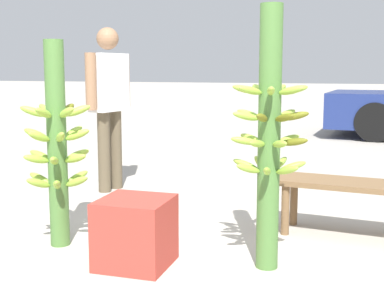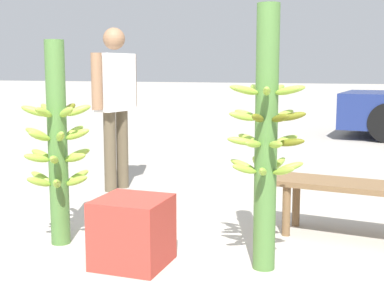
# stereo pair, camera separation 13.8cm
# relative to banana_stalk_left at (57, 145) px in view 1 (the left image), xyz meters

# --- Properties ---
(ground_plane) EXTENTS (80.00, 80.00, 0.00)m
(ground_plane) POSITION_rel_banana_stalk_left_xyz_m (0.73, -0.06, -0.70)
(ground_plane) COLOR #B2AA9E
(banana_stalk_left) EXTENTS (0.48, 0.48, 1.41)m
(banana_stalk_left) POSITION_rel_banana_stalk_left_xyz_m (0.00, 0.00, 0.00)
(banana_stalk_left) COLOR #4C7A38
(banana_stalk_left) RESTS_ON ground_plane
(banana_stalk_center) EXTENTS (0.47, 0.47, 1.60)m
(banana_stalk_center) POSITION_rel_banana_stalk_left_xyz_m (1.45, 0.00, 0.11)
(banana_stalk_center) COLOR #4C7A38
(banana_stalk_center) RESTS_ON ground_plane
(vendor_person) EXTENTS (0.28, 0.65, 1.62)m
(vendor_person) POSITION_rel_banana_stalk_left_xyz_m (-0.41, 1.65, 0.25)
(vendor_person) COLOR brown
(vendor_person) RESTS_ON ground_plane
(market_bench) EXTENTS (1.51, 0.55, 0.41)m
(market_bench) POSITION_rel_banana_stalk_left_xyz_m (2.09, 0.77, -0.35)
(market_bench) COLOR brown
(market_bench) RESTS_ON ground_plane
(produce_crate) EXTENTS (0.43, 0.43, 0.43)m
(produce_crate) POSITION_rel_banana_stalk_left_xyz_m (0.66, -0.20, -0.49)
(produce_crate) COLOR #B2382D
(produce_crate) RESTS_ON ground_plane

